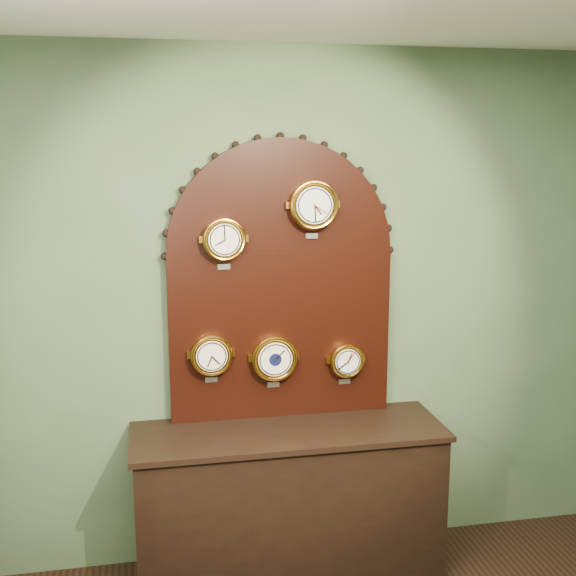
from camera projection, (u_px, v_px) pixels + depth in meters
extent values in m
plane|color=#4C6545|center=(279.00, 312.00, 3.95)|extent=(4.00, 0.00, 4.00)
cube|color=black|center=(289.00, 505.00, 3.89)|extent=(1.60, 0.50, 0.80)
cube|color=black|center=(281.00, 335.00, 3.93)|extent=(1.20, 0.06, 0.90)
cylinder|color=black|center=(281.00, 253.00, 3.84)|extent=(1.20, 0.06, 1.20)
cylinder|color=gold|center=(224.00, 239.00, 3.71)|extent=(0.21, 0.08, 0.21)
torus|color=gold|center=(225.00, 240.00, 3.68)|extent=(0.22, 0.02, 0.22)
cylinder|color=white|center=(225.00, 240.00, 3.67)|extent=(0.16, 0.01, 0.16)
cube|color=silver|center=(224.00, 267.00, 3.76)|extent=(0.06, 0.01, 0.03)
cylinder|color=gold|center=(313.00, 205.00, 3.76)|extent=(0.24, 0.08, 0.24)
torus|color=gold|center=(314.00, 205.00, 3.73)|extent=(0.26, 0.02, 0.26)
cylinder|color=white|center=(315.00, 205.00, 3.73)|extent=(0.19, 0.01, 0.19)
cube|color=silver|center=(312.00, 236.00, 3.82)|extent=(0.07, 0.01, 0.03)
cylinder|color=gold|center=(211.00, 354.00, 3.81)|extent=(0.20, 0.08, 0.20)
torus|color=gold|center=(212.00, 356.00, 3.78)|extent=(0.22, 0.02, 0.22)
cylinder|color=white|center=(212.00, 356.00, 3.77)|extent=(0.16, 0.01, 0.16)
cube|color=silver|center=(211.00, 380.00, 3.86)|extent=(0.06, 0.01, 0.03)
cylinder|color=gold|center=(274.00, 357.00, 3.88)|extent=(0.23, 0.08, 0.23)
torus|color=gold|center=(275.00, 359.00, 3.85)|extent=(0.25, 0.02, 0.25)
cylinder|color=white|center=(275.00, 360.00, 3.85)|extent=(0.18, 0.01, 0.18)
cube|color=silver|center=(273.00, 385.00, 3.94)|extent=(0.07, 0.01, 0.03)
cylinder|color=#0C1138|center=(275.00, 360.00, 3.84)|extent=(0.07, 0.00, 0.07)
cylinder|color=gold|center=(346.00, 360.00, 3.97)|extent=(0.17, 0.08, 0.17)
torus|color=gold|center=(348.00, 361.00, 3.94)|extent=(0.19, 0.02, 0.19)
cylinder|color=white|center=(348.00, 362.00, 3.93)|extent=(0.14, 0.01, 0.14)
cube|color=silver|center=(344.00, 381.00, 4.02)|extent=(0.07, 0.01, 0.03)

